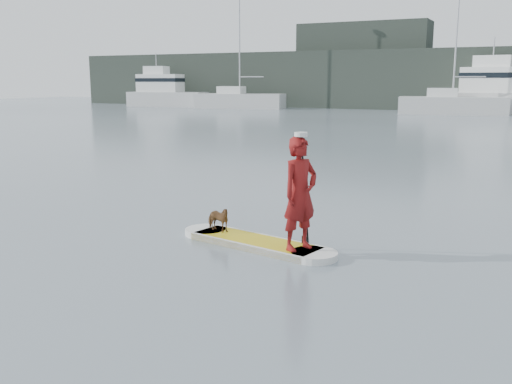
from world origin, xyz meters
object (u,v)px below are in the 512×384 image
at_px(paddleboard, 256,243).
at_px(sailboat_b, 239,99).
at_px(motor_yacht_b, 164,92).
at_px(motor_yacht_a, 505,92).
at_px(paddler, 300,194).
at_px(sailboat_d, 451,103).
at_px(dog, 218,219).

distance_m(paddleboard, sailboat_b, 51.39).
bearing_deg(motor_yacht_b, motor_yacht_a, -4.78).
relative_size(paddler, motor_yacht_b, 0.21).
bearing_deg(sailboat_d, motor_yacht_a, 30.18).
distance_m(paddler, sailboat_b, 52.00).
bearing_deg(sailboat_d, motor_yacht_b, 167.65).
height_order(sailboat_b, motor_yacht_a, sailboat_b).
xyz_separation_m(sailboat_b, sailboat_d, (21.78, -1.25, -0.02)).
height_order(dog, motor_yacht_a, motor_yacht_a).
bearing_deg(paddler, dog, 103.73).
bearing_deg(sailboat_d, paddler, -94.88).
distance_m(dog, motor_yacht_b, 56.29).
height_order(paddleboard, sailboat_b, sailboat_b).
distance_m(sailboat_b, sailboat_d, 21.82).
bearing_deg(motor_yacht_b, sailboat_b, -9.51).
bearing_deg(sailboat_b, dog, -71.57).
relative_size(paddler, sailboat_d, 0.14).
bearing_deg(motor_yacht_a, motor_yacht_b, -173.15).
height_order(sailboat_d, motor_yacht_a, sailboat_d).
bearing_deg(motor_yacht_a, sailboat_d, -136.34).
relative_size(paddleboard, sailboat_d, 0.24).
xyz_separation_m(paddler, motor_yacht_b, (-35.19, 45.71, 0.59)).
relative_size(sailboat_d, motor_yacht_a, 1.16).
bearing_deg(dog, paddleboard, -89.99).
distance_m(paddleboard, paddler, 1.39).
relative_size(paddleboard, motor_yacht_a, 0.28).
distance_m(paddler, motor_yacht_b, 57.69).
relative_size(sailboat_b, sailboat_d, 1.05).
height_order(paddleboard, sailboat_d, sailboat_d).
distance_m(sailboat_b, motor_yacht_a, 25.94).
bearing_deg(sailboat_d, dog, -97.23).
height_order(paddleboard, dog, dog).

